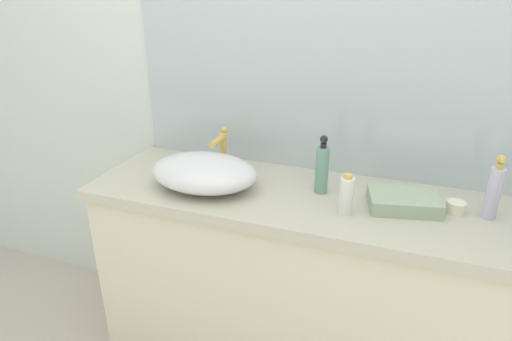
% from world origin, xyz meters
% --- Properties ---
extents(bathroom_wall_rear, '(6.00, 0.06, 2.60)m').
position_xyz_m(bathroom_wall_rear, '(0.00, 0.73, 1.30)').
color(bathroom_wall_rear, silver).
rests_on(bathroom_wall_rear, ground).
extents(vanity_counter, '(1.67, 0.52, 0.85)m').
position_xyz_m(vanity_counter, '(0.06, 0.43, 0.43)').
color(vanity_counter, beige).
rests_on(vanity_counter, ground).
extents(wall_mirror_panel, '(1.60, 0.01, 0.95)m').
position_xyz_m(wall_mirror_panel, '(0.06, 0.69, 1.32)').
color(wall_mirror_panel, '#B2BCC6').
rests_on(wall_mirror_panel, vanity_counter).
extents(sink_basin, '(0.41, 0.31, 0.12)m').
position_xyz_m(sink_basin, '(-0.33, 0.37, 0.91)').
color(sink_basin, silver).
rests_on(sink_basin, vanity_counter).
extents(faucet, '(0.03, 0.14, 0.18)m').
position_xyz_m(faucet, '(-0.33, 0.54, 0.96)').
color(faucet, gold).
rests_on(faucet, vanity_counter).
extents(soap_dispenser, '(0.05, 0.05, 0.22)m').
position_xyz_m(soap_dispenser, '(0.10, 0.48, 0.95)').
color(soap_dispenser, gray).
rests_on(soap_dispenser, vanity_counter).
extents(lotion_bottle, '(0.05, 0.05, 0.22)m').
position_xyz_m(lotion_bottle, '(0.66, 0.48, 0.95)').
color(lotion_bottle, silver).
rests_on(lotion_bottle, vanity_counter).
extents(perfume_bottle, '(0.05, 0.05, 0.14)m').
position_xyz_m(perfume_bottle, '(0.21, 0.35, 0.92)').
color(perfume_bottle, silver).
rests_on(perfume_bottle, vanity_counter).
extents(candle_jar, '(0.06, 0.06, 0.04)m').
position_xyz_m(candle_jar, '(0.56, 0.48, 0.87)').
color(candle_jar, beige).
rests_on(candle_jar, vanity_counter).
extents(folded_hand_towel, '(0.26, 0.21, 0.05)m').
position_xyz_m(folded_hand_towel, '(0.39, 0.45, 0.87)').
color(folded_hand_towel, '#98AB8F').
rests_on(folded_hand_towel, vanity_counter).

